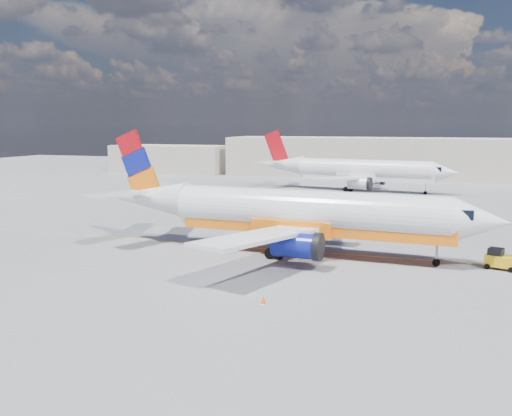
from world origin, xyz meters
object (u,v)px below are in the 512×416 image
(second_jet, at_px, (358,171))
(gse_tug, at_px, (500,260))
(main_jet, at_px, (296,213))
(traffic_cone, at_px, (263,300))

(second_jet, bearing_deg, gse_tug, -61.91)
(main_jet, distance_m, gse_tug, 16.29)
(second_jet, bearing_deg, main_jet, -80.45)
(main_jet, bearing_deg, second_jet, 95.37)
(second_jet, bearing_deg, traffic_cone, -79.46)
(second_jet, distance_m, gse_tug, 50.52)
(gse_tug, relative_size, traffic_cone, 4.53)
(traffic_cone, bearing_deg, gse_tug, 43.59)
(main_jet, height_order, traffic_cone, main_jet)
(second_jet, height_order, traffic_cone, second_jet)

